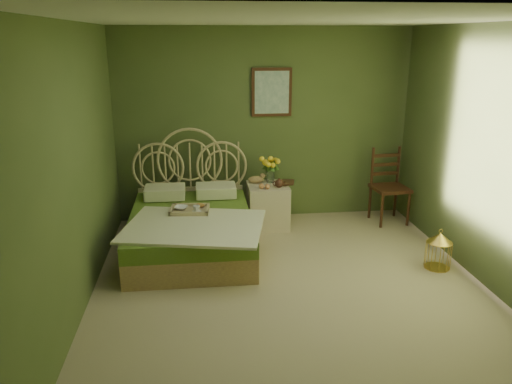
{
  "coord_description": "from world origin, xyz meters",
  "views": [
    {
      "loc": [
        -0.88,
        -4.45,
        2.46
      ],
      "look_at": [
        -0.25,
        1.0,
        0.75
      ],
      "focal_mm": 35.0,
      "sensor_mm": 36.0,
      "label": 1
    }
  ],
  "objects": [
    {
      "name": "book_lower",
      "position": [
        0.18,
        1.83,
        0.59
      ],
      "size": [
        0.17,
        0.22,
        0.02
      ],
      "primitive_type": "imported",
      "rotation": [
        0.0,
        0.0,
        -0.09
      ],
      "color": "#381E0F",
      "rests_on": "nightstand"
    },
    {
      "name": "floor",
      "position": [
        0.0,
        0.0,
        0.0
      ],
      "size": [
        4.5,
        4.5,
        0.0
      ],
      "primitive_type": "plane",
      "color": "tan",
      "rests_on": "ground"
    },
    {
      "name": "coffee_cup",
      "position": [
        -0.94,
        1.07,
        0.55
      ],
      "size": [
        0.09,
        0.09,
        0.08
      ],
      "primitive_type": "imported",
      "rotation": [
        0.0,
        0.0,
        -0.16
      ],
      "color": "white",
      "rests_on": "bed"
    },
    {
      "name": "birdcage",
      "position": [
        1.7,
        0.33,
        0.2
      ],
      "size": [
        0.27,
        0.27,
        0.41
      ],
      "rotation": [
        0.0,
        0.0,
        0.22
      ],
      "color": "gold",
      "rests_on": "floor"
    },
    {
      "name": "book_upper",
      "position": [
        0.18,
        1.83,
        0.61
      ],
      "size": [
        0.22,
        0.27,
        0.02
      ],
      "primitive_type": "imported",
      "rotation": [
        0.0,
        0.0,
        -0.21
      ],
      "color": "#472819",
      "rests_on": "nightstand"
    },
    {
      "name": "wall_right",
      "position": [
        2.0,
        0.0,
        1.3
      ],
      "size": [
        0.0,
        4.5,
        4.5
      ],
      "primitive_type": "plane",
      "rotation": [
        1.57,
        0.0,
        -1.57
      ],
      "color": "#556434",
      "rests_on": "floor"
    },
    {
      "name": "wall_art",
      "position": [
        0.1,
        2.22,
        1.75
      ],
      "size": [
        0.54,
        0.04,
        0.64
      ],
      "color": "#39200F",
      "rests_on": "wall_back"
    },
    {
      "name": "ceiling",
      "position": [
        0.0,
        0.0,
        2.6
      ],
      "size": [
        4.5,
        4.5,
        0.0
      ],
      "primitive_type": "plane",
      "rotation": [
        3.14,
        0.0,
        0.0
      ],
      "color": "silver",
      "rests_on": "wall_back"
    },
    {
      "name": "cereal_bowl",
      "position": [
        -1.12,
        1.18,
        0.53
      ],
      "size": [
        0.19,
        0.19,
        0.04
      ],
      "primitive_type": "imported",
      "rotation": [
        0.0,
        0.0,
        -0.27
      ],
      "color": "white",
      "rests_on": "bed"
    },
    {
      "name": "nightstand",
      "position": [
        0.01,
        1.82,
        0.36
      ],
      "size": [
        0.53,
        0.53,
        1.01
      ],
      "color": "beige",
      "rests_on": "floor"
    },
    {
      "name": "bed",
      "position": [
        -1.01,
        1.16,
        0.29
      ],
      "size": [
        1.67,
        2.12,
        1.31
      ],
      "color": "tan",
      "rests_on": "floor"
    },
    {
      "name": "chair",
      "position": [
        1.69,
        1.88,
        0.56
      ],
      "size": [
        0.49,
        0.49,
        1.02
      ],
      "rotation": [
        0.0,
        0.0,
        0.09
      ],
      "color": "#39200F",
      "rests_on": "floor"
    },
    {
      "name": "wall_left",
      "position": [
        -2.0,
        0.0,
        1.3
      ],
      "size": [
        0.0,
        4.5,
        4.5
      ],
      "primitive_type": "plane",
      "rotation": [
        1.57,
        0.0,
        1.57
      ],
      "color": "#556434",
      "rests_on": "floor"
    },
    {
      "name": "wall_back",
      "position": [
        0.0,
        2.25,
        1.3
      ],
      "size": [
        4.0,
        0.0,
        4.0
      ],
      "primitive_type": "plane",
      "rotation": [
        1.57,
        0.0,
        0.0
      ],
      "color": "#556434",
      "rests_on": "floor"
    }
  ]
}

